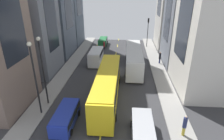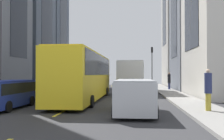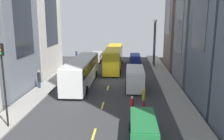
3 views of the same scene
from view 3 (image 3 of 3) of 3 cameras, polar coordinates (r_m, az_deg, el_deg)
name	(u,v)px [view 3 (image 3 of 3)]	position (r m, az deg, el deg)	size (l,w,h in m)	color
ground_plane	(110,82)	(32.35, -0.52, -2.77)	(41.58, 41.58, 0.00)	#333335
sidewalk_west	(54,80)	(33.78, -13.48, -2.33)	(2.39, 44.00, 0.15)	gray
sidewalk_east	(167,82)	(32.64, 12.92, -2.81)	(2.39, 44.00, 0.15)	gray
lane_stripe_1	(94,135)	(18.38, -4.34, -15.01)	(0.16, 2.00, 0.01)	yellow
lane_stripe_2	(103,105)	(23.82, -2.24, -8.40)	(0.16, 2.00, 0.01)	yellow
lane_stripe_3	(108,88)	(29.48, -0.98, -4.27)	(0.16, 2.00, 0.01)	yellow
lane_stripe_4	(111,76)	(35.25, -0.13, -1.49)	(0.16, 2.00, 0.01)	yellow
lane_stripe_5	(114,68)	(41.09, 0.48, 0.51)	(0.16, 2.00, 0.01)	yellow
lane_stripe_6	(116,62)	(46.96, 0.93, 2.01)	(0.16, 2.00, 0.01)	yellow
lane_stripe_7	(117,57)	(52.87, 1.29, 3.18)	(0.16, 2.00, 0.01)	yellow
building_west_2	(21,10)	(39.05, -20.67, 13.24)	(9.06, 9.61, 19.13)	beige
building_east_2	(216,16)	(33.94, 23.46, 11.72)	(9.08, 7.31, 17.30)	slate
city_bus_white	(82,69)	(30.62, -7.19, 0.13)	(2.80, 12.57, 3.35)	silver
streetcar_yellow	(114,56)	(40.20, 0.43, 3.32)	(2.70, 13.33, 3.59)	yellow
delivery_van_white	(135,77)	(28.78, 5.47, -1.63)	(2.25, 5.45, 2.58)	white
car_green_0	(143,127)	(17.33, 7.35, -13.30)	(1.97, 4.52, 1.64)	#1E7238
car_silver_1	(96,56)	(46.95, -3.77, 3.24)	(2.09, 4.54, 1.74)	#B7BABF
car_blue_2	(135,58)	(45.27, 5.49, 2.81)	(2.00, 4.76, 1.65)	#2338AD
pedestrian_crossing_mid	(144,97)	(23.24, 7.49, -6.30)	(0.34, 0.34, 1.97)	maroon
pedestrian_walking_far	(132,106)	(20.82, 4.73, -8.60)	(0.38, 0.38, 1.93)	black
pedestrian_crossing_near	(76,55)	(47.10, -8.41, 3.49)	(0.37, 0.37, 2.14)	gold
pedestrian_waiting_curb	(39,79)	(30.05, -16.89, -1.98)	(0.37, 0.37, 2.13)	navy
traffic_light_near_corner	(3,71)	(19.53, -24.47, -0.15)	(0.32, 0.44, 6.45)	black
streetlamp_near	(154,38)	(43.55, 9.93, 7.57)	(0.44, 0.44, 7.94)	black
streetlamp_far	(155,38)	(41.65, 10.19, 7.36)	(0.44, 0.44, 7.95)	black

